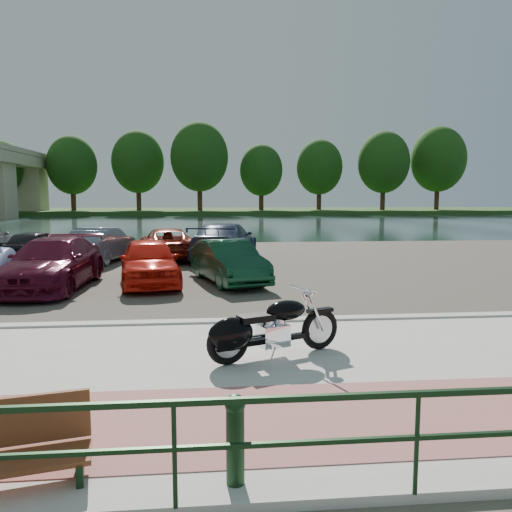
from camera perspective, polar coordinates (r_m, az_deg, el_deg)
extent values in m
plane|color=#595447|center=(8.39, 6.75, -11.25)|extent=(200.00, 200.00, 0.00)
cube|color=#B6B2AB|center=(7.46, 8.41, -13.22)|extent=(60.00, 6.00, 0.10)
cube|color=#A4605C|center=(6.10, 11.92, -17.45)|extent=(60.00, 2.00, 0.01)
cube|color=#B6B2AB|center=(10.26, 4.40, -7.46)|extent=(60.00, 0.30, 0.14)
cube|color=#3F3B32|center=(19.05, -0.18, -0.96)|extent=(60.00, 18.00, 0.04)
cube|color=black|center=(47.90, -3.32, 3.69)|extent=(120.00, 40.00, 0.00)
cube|color=#224A1A|center=(79.85, -4.16, 5.14)|extent=(120.00, 24.00, 0.60)
cube|color=tan|center=(78.35, -25.17, 6.90)|extent=(6.00, 4.00, 7.20)
cylinder|color=black|center=(4.32, -9.29, -21.51)|extent=(0.04, 0.04, 0.90)
cylinder|color=black|center=(4.64, 17.89, -19.69)|extent=(0.04, 0.04, 0.90)
cube|color=black|center=(4.47, 18.10, -14.74)|extent=(24.00, 0.05, 0.05)
cube|color=black|center=(4.62, 17.92, -19.14)|extent=(24.00, 0.04, 0.04)
cylinder|color=black|center=(4.63, -2.38, -20.79)|extent=(0.16, 0.16, 0.70)
sphere|color=black|center=(4.47, -2.41, -16.59)|extent=(0.18, 0.18, 0.18)
cylinder|color=#3A2215|center=(77.73, -26.89, 6.27)|extent=(0.70, 0.70, 4.50)
ellipsoid|color=#163A10|center=(77.83, -27.03, 8.91)|extent=(6.30, 6.30, 7.56)
cylinder|color=#3A2215|center=(76.28, -20.16, 6.76)|extent=(0.70, 0.70, 4.95)
ellipsoid|color=#163A10|center=(76.41, -20.29, 9.72)|extent=(6.93, 6.93, 8.32)
cylinder|color=#3A2215|center=(75.90, -13.27, 7.16)|extent=(0.70, 0.70, 5.40)
ellipsoid|color=#163A10|center=(76.07, -13.36, 10.42)|extent=(7.56, 7.56, 9.07)
cylinder|color=#3A2215|center=(72.42, -6.45, 7.50)|extent=(0.70, 0.70, 5.85)
ellipsoid|color=#163A10|center=(72.63, -6.50, 11.20)|extent=(8.19, 8.19, 9.83)
cylinder|color=#3A2215|center=(74.20, 0.60, 7.01)|extent=(0.70, 0.70, 4.50)
ellipsoid|color=#163A10|center=(74.30, 0.60, 9.78)|extent=(6.30, 6.30, 7.56)
cylinder|color=#3A2215|center=(77.03, 7.21, 7.11)|extent=(0.70, 0.70, 4.95)
ellipsoid|color=#163A10|center=(77.16, 7.26, 10.05)|extent=(6.93, 6.93, 8.32)
cylinder|color=#3A2215|center=(76.83, 14.29, 7.13)|extent=(0.70, 0.70, 5.40)
ellipsoid|color=#163A10|center=(76.99, 14.39, 10.34)|extent=(7.56, 7.56, 9.07)
cylinder|color=#3A2215|center=(81.56, 19.98, 7.06)|extent=(0.70, 0.70, 5.85)
ellipsoid|color=#163A10|center=(81.74, 20.11, 10.34)|extent=(8.19, 8.19, 9.83)
torus|color=black|center=(8.31, 7.29, -8.27)|extent=(0.67, 0.37, 0.68)
torus|color=black|center=(7.52, -3.24, -9.85)|extent=(0.67, 0.37, 0.68)
cylinder|color=#B2B2B7|center=(8.31, 7.29, -8.27)|extent=(0.45, 0.23, 0.46)
cylinder|color=#B2B2B7|center=(7.52, -3.24, -9.85)|extent=(0.45, 0.23, 0.46)
cylinder|color=silver|center=(8.08, 6.91, -6.47)|extent=(0.32, 0.17, 0.63)
cylinder|color=silver|center=(8.24, 6.12, -6.20)|extent=(0.32, 0.17, 0.63)
cylinder|color=silver|center=(7.98, 5.41, -3.80)|extent=(0.32, 0.71, 0.04)
sphere|color=silver|center=(8.05, 6.01, -4.30)|extent=(0.21, 0.21, 0.16)
sphere|color=silver|center=(8.09, 6.42, -4.25)|extent=(0.14, 0.14, 0.11)
cube|color=black|center=(8.24, 7.32, -6.19)|extent=(0.47, 0.30, 0.06)
cube|color=black|center=(7.90, 2.30, -9.48)|extent=(1.15, 0.55, 0.08)
cube|color=silver|center=(7.86, 1.98, -9.04)|extent=(0.54, 0.47, 0.34)
cylinder|color=silver|center=(7.85, 2.63, -7.54)|extent=(0.29, 0.26, 0.27)
cylinder|color=silver|center=(7.76, 1.34, -7.71)|extent=(0.29, 0.26, 0.27)
ellipsoid|color=black|center=(7.88, 3.45, -6.22)|extent=(0.77, 0.59, 0.32)
cube|color=black|center=(7.64, 0.02, -7.09)|extent=(0.62, 0.47, 0.10)
ellipsoid|color=black|center=(7.51, -2.89, -8.92)|extent=(0.80, 0.59, 0.50)
cube|color=black|center=(7.51, -3.24, -9.48)|extent=(0.44, 0.32, 0.30)
cylinder|color=silver|center=(7.89, -0.53, -9.94)|extent=(1.05, 0.50, 0.09)
cylinder|color=silver|center=(7.87, -0.53, -9.38)|extent=(1.05, 0.50, 0.09)
cylinder|color=#B2B2B7|center=(7.72, 1.99, -11.02)|extent=(0.08, 0.14, 0.22)
cube|color=black|center=(5.10, -19.44, -21.47)|extent=(0.16, 0.45, 0.22)
imported|color=#4B0A20|center=(14.99, -22.26, -0.80)|extent=(2.15, 4.92, 1.41)
imported|color=red|center=(14.83, -12.12, -0.60)|extent=(2.25, 4.22, 1.37)
imported|color=#103A23|center=(14.80, -3.15, -0.66)|extent=(2.39, 4.07, 1.27)
imported|color=black|center=(21.85, -23.88, 1.15)|extent=(1.88, 3.79, 1.24)
imported|color=slate|center=(20.47, -17.24, 1.26)|extent=(2.16, 4.34, 1.37)
imported|color=maroon|center=(20.67, -10.08, 1.40)|extent=(2.75, 4.87, 1.29)
imported|color=navy|center=(20.16, -3.65, 1.68)|extent=(3.20, 5.56, 1.52)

